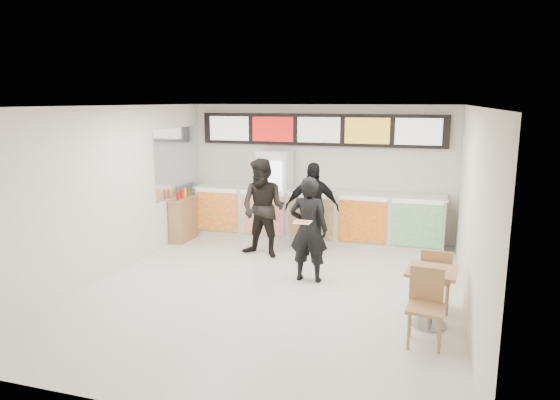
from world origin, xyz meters
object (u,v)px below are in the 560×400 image
at_px(customer_left, 263,208).
at_px(condiment_ledge, 184,219).
at_px(customer_mid, 312,208).
at_px(drinks_fridge, 275,194).
at_px(service_counter, 315,216).
at_px(customer_main, 309,229).
at_px(cafe_table, 431,287).

height_order(customer_left, condiment_ledge, customer_left).
xyz_separation_m(customer_mid, condiment_ledge, (-2.96, 0.09, -0.45)).
bearing_deg(drinks_fridge, service_counter, -0.99).
relative_size(service_counter, customer_main, 3.03).
height_order(customer_mid, cafe_table, customer_mid).
relative_size(drinks_fridge, customer_mid, 1.07).
bearing_deg(drinks_fridge, customer_left, -81.91).
bearing_deg(customer_main, service_counter, -78.93).
height_order(service_counter, condiment_ledge, same).
bearing_deg(customer_main, drinks_fridge, -60.28).
bearing_deg(customer_left, customer_mid, 40.36).
distance_m(drinks_fridge, condiment_ledge, 2.12).
relative_size(customer_left, cafe_table, 1.16).
xyz_separation_m(service_counter, drinks_fridge, (-0.93, 0.02, 0.43)).
bearing_deg(cafe_table, condiment_ledge, 156.72).
relative_size(service_counter, customer_mid, 2.96).
xyz_separation_m(customer_main, customer_mid, (-0.32, 1.59, 0.02)).
xyz_separation_m(cafe_table, condiment_ledge, (-5.32, 2.94, -0.08)).
relative_size(drinks_fridge, cafe_table, 1.18).
height_order(drinks_fridge, customer_main, drinks_fridge).
relative_size(customer_left, customer_mid, 1.05).
bearing_deg(customer_left, customer_main, -31.85).
bearing_deg(customer_main, customer_mid, -78.12).
bearing_deg(cafe_table, drinks_fridge, 138.08).
height_order(service_counter, customer_mid, customer_mid).
bearing_deg(service_counter, customer_left, -117.73).
relative_size(drinks_fridge, customer_left, 1.01).
distance_m(service_counter, condiment_ledge, 2.93).
bearing_deg(condiment_ledge, cafe_table, -28.94).
bearing_deg(customer_main, customer_left, -41.79).
height_order(service_counter, cafe_table, service_counter).
bearing_deg(drinks_fridge, condiment_ledge, -156.55).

